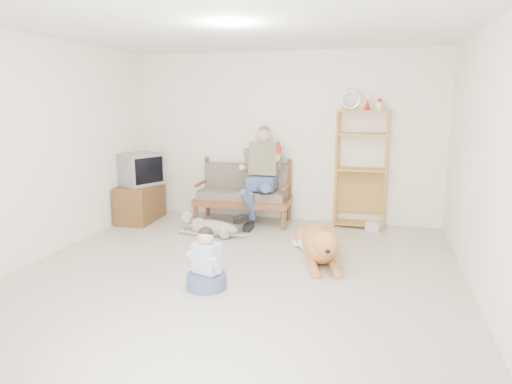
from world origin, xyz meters
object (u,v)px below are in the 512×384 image
(loveseat, at_px, (244,192))
(etagere, at_px, (361,168))
(golden_retriever, at_px, (320,243))
(tv_stand, at_px, (140,202))

(loveseat, xyz_separation_m, etagere, (1.82, 0.16, 0.44))
(loveseat, distance_m, golden_retriever, 2.09)
(loveseat, xyz_separation_m, tv_stand, (-1.66, -0.40, -0.19))
(golden_retriever, bearing_deg, loveseat, 118.23)
(etagere, bearing_deg, golden_retriever, -103.31)
(golden_retriever, bearing_deg, etagere, 61.71)
(tv_stand, bearing_deg, golden_retriever, -23.04)
(etagere, height_order, tv_stand, etagere)
(loveseat, distance_m, etagere, 1.87)
(etagere, distance_m, tv_stand, 3.57)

